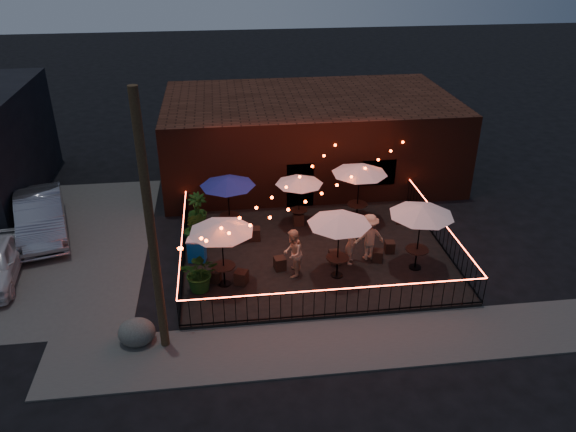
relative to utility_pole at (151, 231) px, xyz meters
name	(u,v)px	position (x,y,z in m)	size (l,w,h in m)	color
ground	(324,284)	(5.40, 2.60, -4.00)	(110.00, 110.00, 0.00)	black
patio	(315,254)	(5.40, 4.60, -3.92)	(10.00, 8.00, 0.15)	black
sidewalk	(343,344)	(5.40, -0.65, -3.98)	(18.00, 2.50, 0.05)	#474441
parking_lot	(8,249)	(-6.60, 6.60, -3.99)	(11.00, 12.00, 0.02)	#474441
brick_building	(309,137)	(6.40, 12.59, -2.00)	(14.00, 8.00, 4.00)	#35170E
utility_pole	(151,231)	(0.00, 0.00, 0.00)	(0.26, 0.26, 8.00)	#362316
fence_front	(336,303)	(5.40, 0.60, -3.34)	(10.00, 0.04, 1.04)	black
fence_left	(183,249)	(0.40, 4.60, -3.34)	(0.04, 8.00, 1.04)	black
fence_right	(441,233)	(10.40, 4.60, -3.34)	(0.04, 8.00, 1.04)	black
festoon_lights	(290,202)	(4.39, 4.30, -1.48)	(10.02, 8.72, 1.32)	#F02F08
cafe_table_0	(221,228)	(1.88, 2.85, -1.58)	(2.79, 2.79, 2.48)	black
cafe_table_1	(228,182)	(2.20, 6.63, -1.61)	(2.44, 2.44, 2.45)	black
cafe_table_2	(339,220)	(5.91, 2.89, -1.59)	(2.83, 2.83, 2.48)	black
cafe_table_3	(299,181)	(5.11, 6.96, -1.86)	(2.05, 2.05, 2.17)	black
cafe_table_4	(422,211)	(8.89, 3.05, -1.51)	(2.70, 2.70, 2.56)	black
cafe_table_5	(360,170)	(7.61, 6.96, -1.51)	(3.05, 3.05, 2.56)	black
bistro_chair_0	(216,276)	(1.57, 3.08, -3.63)	(0.36, 0.36, 0.43)	black
bistro_chair_1	(241,277)	(2.47, 2.82, -3.60)	(0.42, 0.42, 0.50)	black
bistro_chair_2	(217,231)	(1.68, 6.34, -3.64)	(0.36, 0.36, 0.42)	black
bistro_chair_3	(255,234)	(3.16, 5.88, -3.59)	(0.43, 0.43, 0.51)	black
bistro_chair_4	(280,263)	(3.92, 3.58, -3.61)	(0.41, 0.41, 0.48)	black
bistro_chair_5	(335,257)	(6.01, 3.77, -3.61)	(0.41, 0.41, 0.48)	black
bistro_chair_6	(298,219)	(5.08, 6.92, -3.59)	(0.43, 0.43, 0.51)	black
bistro_chair_7	(328,221)	(6.29, 6.71, -3.64)	(0.36, 0.36, 0.42)	black
bistro_chair_8	(378,256)	(7.63, 3.68, -3.62)	(0.38, 0.38, 0.45)	black
bistro_chair_9	(390,247)	(8.26, 4.26, -3.63)	(0.37, 0.37, 0.44)	black
bistro_chair_10	(365,221)	(7.85, 6.45, -3.63)	(0.37, 0.37, 0.44)	black
bistro_chair_11	(401,218)	(9.42, 6.52, -3.62)	(0.38, 0.38, 0.45)	black
patron_a	(351,243)	(6.57, 3.71, -3.02)	(0.60, 0.40, 1.65)	#DBB28C
patron_b	(293,253)	(4.33, 3.13, -2.94)	(0.89, 0.69, 1.83)	#D2A690
patron_c	(369,237)	(7.32, 3.92, -2.93)	(1.19, 0.68, 1.84)	tan
potted_shrub_a	(200,272)	(1.08, 2.60, -3.13)	(1.29, 1.12, 1.44)	#1E4114
potted_shrub_b	(194,229)	(0.80, 5.64, -3.08)	(0.85, 0.69, 1.55)	#143810
potted_shrub_c	(197,210)	(0.89, 7.38, -3.14)	(0.80, 0.80, 1.43)	#12380D
cooler	(197,250)	(0.90, 4.55, -3.39)	(0.76, 0.60, 0.91)	blue
boulder	(137,332)	(-0.85, 0.23, -3.61)	(1.01, 0.86, 0.79)	#484843
car_silver	(41,216)	(-5.45, 7.63, -3.15)	(1.80, 5.17, 1.70)	#A4A3AB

